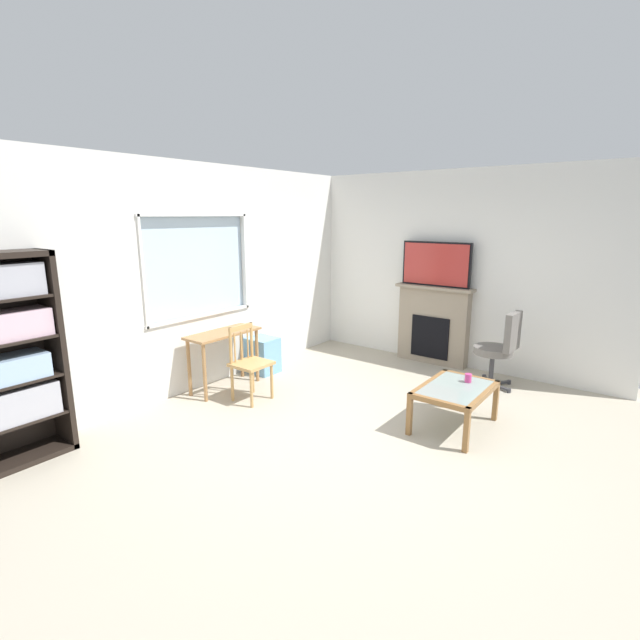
# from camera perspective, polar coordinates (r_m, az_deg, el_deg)

# --- Properties ---
(ground) EXTENTS (6.54, 5.48, 0.02)m
(ground) POSITION_cam_1_polar(r_m,az_deg,el_deg) (4.88, 2.89, -13.68)
(ground) COLOR #B2A893
(wall_back_with_window) EXTENTS (5.54, 0.15, 2.79)m
(wall_back_with_window) POSITION_cam_1_polar(r_m,az_deg,el_deg) (5.97, -15.03, 4.83)
(wall_back_with_window) COLOR silver
(wall_back_with_window) RESTS_ON ground
(wall_right) EXTENTS (0.12, 4.68, 2.79)m
(wall_right) POSITION_cam_1_polar(r_m,az_deg,el_deg) (6.93, 16.47, 5.95)
(wall_right) COLOR silver
(wall_right) RESTS_ON ground
(bookshelf) EXTENTS (0.90, 0.38, 1.87)m
(bookshelf) POSITION_cam_1_polar(r_m,az_deg,el_deg) (4.79, -34.70, -3.80)
(bookshelf) COLOR black
(bookshelf) RESTS_ON ground
(desk_under_window) EXTENTS (0.97, 0.39, 0.74)m
(desk_under_window) POSITION_cam_1_polar(r_m,az_deg,el_deg) (5.91, -11.83, -2.73)
(desk_under_window) COLOR #A37547
(desk_under_window) RESTS_ON ground
(wooden_chair) EXTENTS (0.42, 0.40, 0.90)m
(wooden_chair) POSITION_cam_1_polar(r_m,az_deg,el_deg) (5.55, -8.74, -5.17)
(wooden_chair) COLOR tan
(wooden_chair) RESTS_ON ground
(plastic_drawer_unit) EXTENTS (0.35, 0.40, 0.50)m
(plastic_drawer_unit) POSITION_cam_1_polar(r_m,az_deg,el_deg) (6.53, -7.10, -4.32)
(plastic_drawer_unit) COLOR #72ADDB
(plastic_drawer_unit) RESTS_ON ground
(fireplace) EXTENTS (0.26, 1.15, 1.16)m
(fireplace) POSITION_cam_1_polar(r_m,az_deg,el_deg) (7.02, 13.80, -0.55)
(fireplace) COLOR gray
(fireplace) RESTS_ON ground
(tv) EXTENTS (0.06, 1.02, 0.64)m
(tv) POSITION_cam_1_polar(r_m,az_deg,el_deg) (6.85, 14.14, 6.72)
(tv) COLOR black
(tv) RESTS_ON fireplace
(office_chair) EXTENTS (0.56, 0.58, 1.00)m
(office_chair) POSITION_cam_1_polar(r_m,az_deg,el_deg) (6.25, 21.40, -3.00)
(office_chair) COLOR slate
(office_chair) RESTS_ON ground
(coffee_table) EXTENTS (0.92, 0.63, 0.45)m
(coffee_table) POSITION_cam_1_polar(r_m,az_deg,el_deg) (5.00, 16.36, -8.64)
(coffee_table) COLOR #8C9E99
(coffee_table) RESTS_ON ground
(sippy_cup) EXTENTS (0.07, 0.07, 0.09)m
(sippy_cup) POSITION_cam_1_polar(r_m,az_deg,el_deg) (5.14, 17.86, -6.83)
(sippy_cup) COLOR #DB3D84
(sippy_cup) RESTS_ON coffee_table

